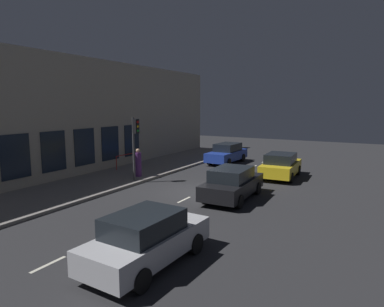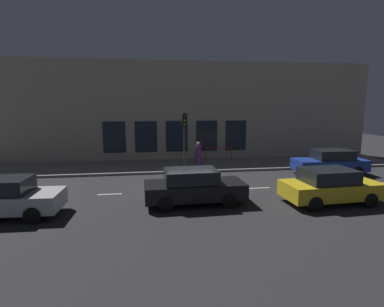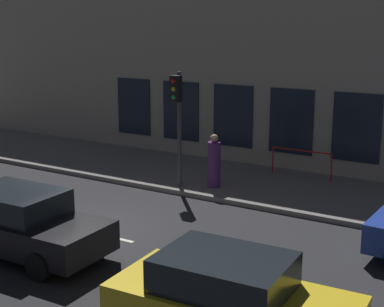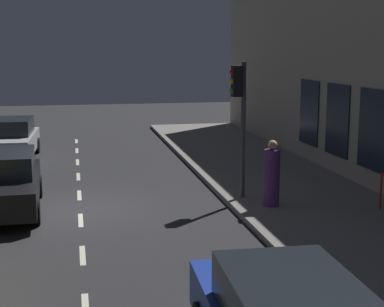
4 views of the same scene
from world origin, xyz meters
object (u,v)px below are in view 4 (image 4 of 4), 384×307
(traffic_light, at_px, (240,105))
(parked_car_2, at_px, (11,139))
(pedestrian_0, at_px, (272,176))
(parked_car_1, at_px, (2,182))

(traffic_light, distance_m, parked_car_2, 10.79)
(pedestrian_0, bearing_deg, traffic_light, -0.84)
(traffic_light, height_order, pedestrian_0, traffic_light)
(parked_car_1, height_order, pedestrian_0, pedestrian_0)
(parked_car_2, distance_m, pedestrian_0, 11.79)
(pedestrian_0, bearing_deg, parked_car_2, 7.35)
(parked_car_1, bearing_deg, traffic_light, 174.91)
(traffic_light, height_order, parked_car_1, traffic_light)
(parked_car_2, bearing_deg, traffic_light, 132.98)
(parked_car_2, bearing_deg, parked_car_1, 96.28)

